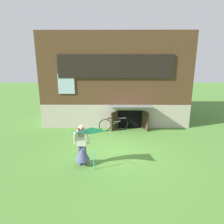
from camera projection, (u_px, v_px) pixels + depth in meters
The scene contains 5 objects.
ground_plane at pixel (116, 151), 8.14m from camera, with size 60.00×60.00×0.00m, color #4C7F33.
log_house at pixel (115, 78), 12.92m from camera, with size 8.52×6.37×5.31m.
person at pixel (82, 149), 6.85m from camera, with size 0.61×0.52×1.55m.
kite at pixel (92, 140), 6.11m from camera, with size 1.14×1.22×1.50m.
bicycle_silver at pixel (114, 124), 10.48m from camera, with size 1.62×0.41×0.75m.
Camera 1 is at (-0.09, -7.47, 3.63)m, focal length 30.47 mm.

